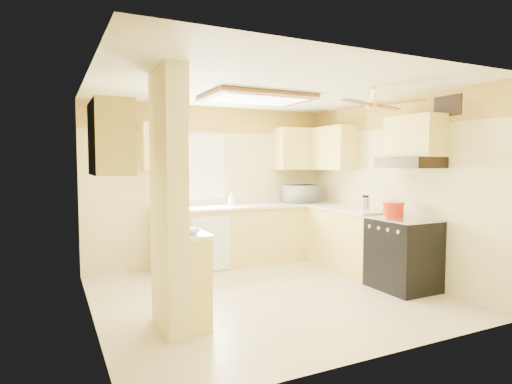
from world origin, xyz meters
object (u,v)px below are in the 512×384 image
dutch_oven (393,209)px  kettle (365,203)px  stove (403,254)px  bowl (190,232)px  microwave (301,194)px

dutch_oven → kettle: size_ratio=1.33×
stove → bowl: bearing=-177.5°
bowl → dutch_oven: size_ratio=0.69×
microwave → dutch_oven: size_ratio=1.92×
microwave → bowl: size_ratio=2.80×
stove → microwave: 2.23m
microwave → kettle: bearing=100.3°
dutch_oven → kettle: 0.59m
dutch_oven → microwave: bearing=96.0°
stove → bowl: (-2.85, -0.13, 0.50)m
microwave → dutch_oven: 1.95m
stove → kettle: 0.97m
bowl → microwave: bearing=40.5°
microwave → kettle: 1.37m
stove → kettle: (0.04, 0.78, 0.58)m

